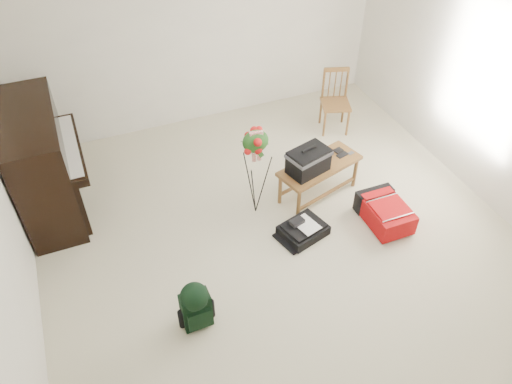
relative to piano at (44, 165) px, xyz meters
name	(u,v)px	position (x,y,z in m)	size (l,w,h in m)	color
floor	(284,246)	(2.19, -1.60, -0.60)	(5.00, 5.50, 0.01)	beige
ceiling	(296,21)	(2.19, -1.60, 1.90)	(5.00, 5.50, 0.01)	white
wall_back	(199,34)	(2.19, 1.15, 0.65)	(5.00, 0.04, 2.50)	silver
wall_right	(504,99)	(4.69, -1.60, 0.65)	(0.04, 5.50, 2.50)	silver
piano	(44,165)	(0.00, 0.00, 0.00)	(0.71, 1.50, 1.25)	black
bench	(310,161)	(2.78, -0.98, -0.05)	(1.08, 0.66, 0.78)	brown
dining_chair	(335,102)	(3.75, 0.19, -0.18)	(0.47, 0.47, 0.86)	brown
red_suitcase	(383,210)	(3.39, -1.64, -0.46)	(0.44, 0.63, 0.27)	#BD0812
black_duffel	(303,229)	(2.46, -1.51, -0.53)	(0.56, 0.50, 0.20)	black
green_backpack	(196,304)	(1.04, -2.17, -0.31)	(0.27, 0.26, 0.53)	black
flower_stand	(256,174)	(2.11, -0.98, -0.04)	(0.40, 0.40, 1.16)	black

